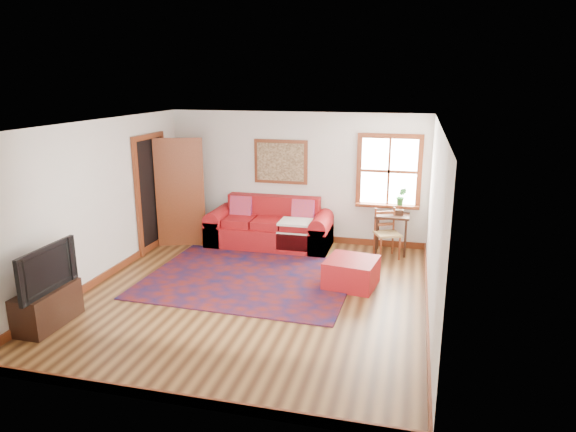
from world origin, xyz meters
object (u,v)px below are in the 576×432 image
(red_leather_sofa, at_px, (270,230))
(ladder_back_chair, at_px, (386,231))
(side_table, at_px, (392,221))
(red_ottoman, at_px, (351,273))
(media_cabinet, at_px, (48,307))

(red_leather_sofa, height_order, ladder_back_chair, red_leather_sofa)
(side_table, distance_m, ladder_back_chair, 0.27)
(red_ottoman, height_order, side_table, side_table)
(red_ottoman, bearing_deg, ladder_back_chair, 82.26)
(red_leather_sofa, xyz_separation_m, media_cabinet, (-1.88, -3.88, -0.05))
(media_cabinet, bearing_deg, side_table, 43.63)
(media_cabinet, bearing_deg, red_leather_sofa, 64.12)
(ladder_back_chair, relative_size, media_cabinet, 0.97)
(red_leather_sofa, bearing_deg, media_cabinet, -115.88)
(red_leather_sofa, distance_m, ladder_back_chair, 2.20)
(red_leather_sofa, bearing_deg, ladder_back_chair, -3.69)
(side_table, relative_size, media_cabinet, 0.81)
(ladder_back_chair, bearing_deg, red_leather_sofa, 176.31)
(red_leather_sofa, height_order, side_table, red_leather_sofa)
(ladder_back_chair, distance_m, media_cabinet, 5.53)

